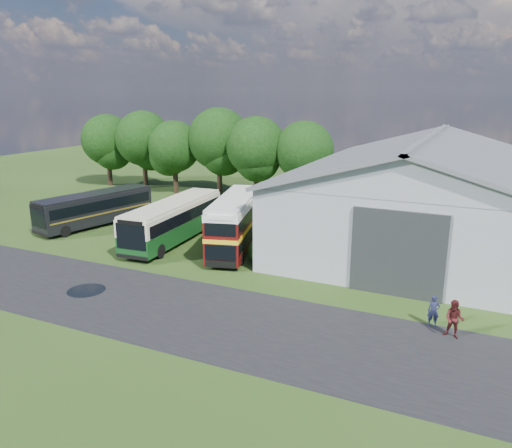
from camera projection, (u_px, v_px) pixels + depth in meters
The scene contains 18 objects.
ground at pixel (139, 278), 31.25m from camera, with size 120.00×120.00×0.00m, color #223C13.
asphalt_road at pixel (149, 304), 27.40m from camera, with size 60.00×8.00×0.02m, color black.
puddle at pixel (86, 291), 29.24m from camera, with size 2.20×2.20×0.01m, color black.
storage_shed at pixel (427, 188), 38.00m from camera, with size 18.80×24.80×8.15m.
tree_far_left at pixel (107, 140), 60.20m from camera, with size 6.12×6.12×8.64m.
tree_left_a at pixel (143, 139), 58.51m from camera, with size 6.46×6.46×9.12m.
tree_left_b at pixel (174, 147), 55.75m from camera, with size 5.78×5.78×8.16m.
tree_mid at pixel (219, 139), 54.60m from camera, with size 6.80×6.80×9.60m.
tree_right_a at pixel (256, 147), 51.81m from camera, with size 6.26×6.26×8.83m.
tree_right_b at pixel (304, 151), 50.53m from camera, with size 5.98×5.98×8.45m.
shrub_front at pixel (260, 262), 34.20m from camera, with size 1.70×1.70×1.70m, color #194714.
shrub_mid at pixel (272, 253), 35.95m from camera, with size 1.60×1.60×1.60m, color #194714.
shrub_back at pixel (282, 246), 37.70m from camera, with size 1.80×1.80×1.80m, color #194714.
bus_green_single at pixel (174, 220), 38.46m from camera, with size 3.44×11.53×3.14m.
bus_maroon_double at pixel (236, 224), 36.19m from camera, with size 4.72×9.60×4.00m.
bus_dark_single at pixel (96, 208), 42.95m from camera, with size 4.68×10.72×2.88m.
visitor_a at pixel (434, 311), 24.65m from camera, with size 0.58×0.38×1.60m, color #191C37.
visitor_b at pixel (454, 320), 23.45m from camera, with size 0.91×0.71×1.88m, color #411414.
Camera 1 is at (19.06, -23.42, 11.39)m, focal length 35.00 mm.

